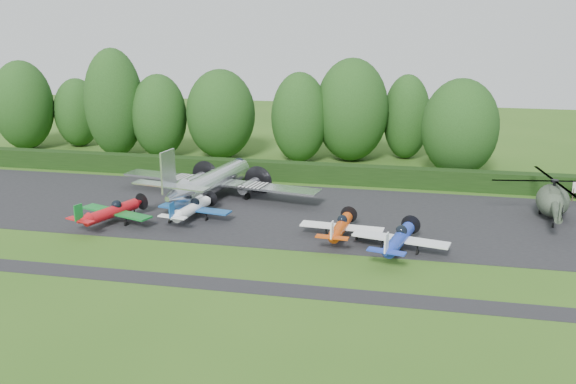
% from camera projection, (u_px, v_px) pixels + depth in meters
% --- Properties ---
extents(ground, '(160.00, 160.00, 0.00)m').
position_uv_depth(ground, '(242.00, 252.00, 48.04)').
color(ground, '#305818').
rests_on(ground, ground).
extents(apron, '(70.00, 18.00, 0.01)m').
position_uv_depth(apron, '(272.00, 212.00, 57.45)').
color(apron, black).
rests_on(apron, ground).
extents(taxiway_verge, '(70.00, 2.00, 0.00)m').
position_uv_depth(taxiway_verge, '(217.00, 284.00, 42.39)').
color(taxiway_verge, black).
rests_on(taxiway_verge, ground).
extents(hedgerow, '(90.00, 1.60, 2.00)m').
position_uv_depth(hedgerow, '(296.00, 181.00, 67.80)').
color(hedgerow, black).
rests_on(hedgerow, ground).
extents(transport_plane, '(20.40, 15.64, 6.54)m').
position_uv_depth(transport_plane, '(213.00, 182.00, 60.50)').
color(transport_plane, silver).
rests_on(transport_plane, ground).
extents(light_plane_red, '(7.08, 7.44, 2.72)m').
position_uv_depth(light_plane_red, '(112.00, 212.00, 53.83)').
color(light_plane_red, red).
rests_on(light_plane_red, ground).
extents(light_plane_white, '(6.60, 6.94, 2.53)m').
position_uv_depth(light_plane_white, '(192.00, 209.00, 54.93)').
color(light_plane_white, white).
rests_on(light_plane_white, ground).
extents(light_plane_orange, '(6.61, 6.95, 2.54)m').
position_uv_depth(light_plane_orange, '(341.00, 227.00, 50.35)').
color(light_plane_orange, '#C7420B').
rests_on(light_plane_orange, ground).
extents(light_plane_blue, '(7.24, 7.61, 2.78)m').
position_uv_depth(light_plane_blue, '(399.00, 239.00, 47.38)').
color(light_plane_blue, '#1D37AF').
rests_on(light_plane_blue, ground).
extents(helicopter, '(10.60, 12.41, 3.41)m').
position_uv_depth(helicopter, '(553.00, 198.00, 55.32)').
color(helicopter, '#303A2D').
rests_on(helicopter, ground).
extents(tree_0, '(6.66, 6.66, 10.58)m').
position_uv_depth(tree_0, '(300.00, 117.00, 75.09)').
color(tree_0, black).
rests_on(tree_0, ground).
extents(tree_1, '(8.20, 8.20, 10.55)m').
position_uv_depth(tree_1, '(460.00, 128.00, 68.72)').
color(tree_1, black).
rests_on(tree_1, ground).
extents(tree_2, '(8.28, 8.28, 10.72)m').
position_uv_depth(tree_2, '(221.00, 114.00, 76.98)').
color(tree_2, black).
rests_on(tree_2, ground).
extents(tree_3, '(5.92, 5.92, 8.93)m').
position_uv_depth(tree_3, '(77.00, 113.00, 83.93)').
color(tree_3, black).
rests_on(tree_3, ground).
extents(tree_4, '(5.57, 5.57, 10.15)m').
position_uv_depth(tree_4, '(407.00, 117.00, 76.76)').
color(tree_4, black).
rests_on(tree_4, ground).
extents(tree_5, '(6.69, 6.69, 10.09)m').
position_uv_depth(tree_5, '(159.00, 116.00, 77.69)').
color(tree_5, black).
rests_on(tree_5, ground).
extents(tree_7, '(8.59, 8.59, 12.14)m').
position_uv_depth(tree_7, '(352.00, 110.00, 75.45)').
color(tree_7, black).
rests_on(tree_7, ground).
extents(tree_8, '(7.56, 7.56, 11.36)m').
position_uv_depth(tree_8, '(23.00, 105.00, 81.85)').
color(tree_8, black).
rests_on(tree_8, ground).
extents(tree_9, '(7.06, 7.06, 13.13)m').
position_uv_depth(tree_9, '(114.00, 103.00, 77.72)').
color(tree_9, black).
rests_on(tree_9, ground).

